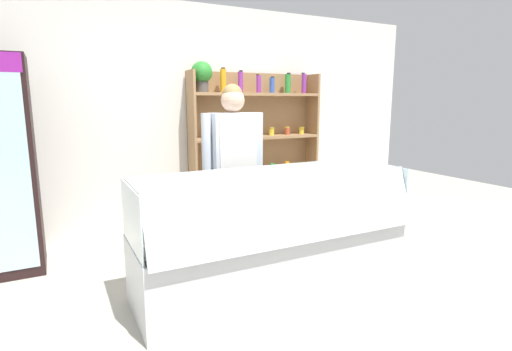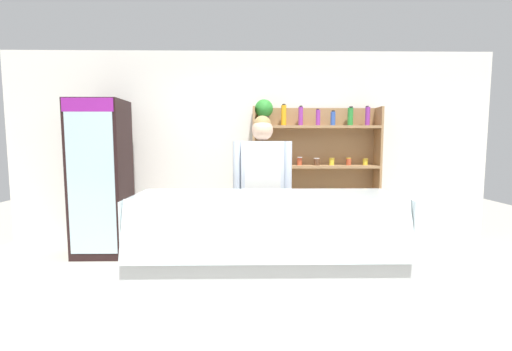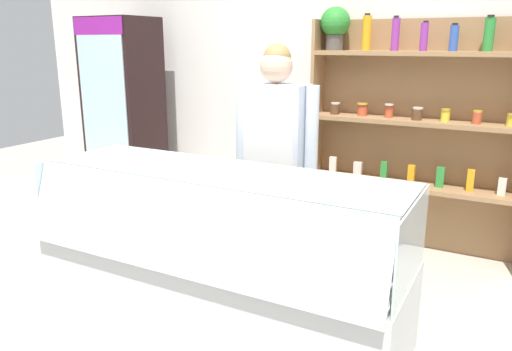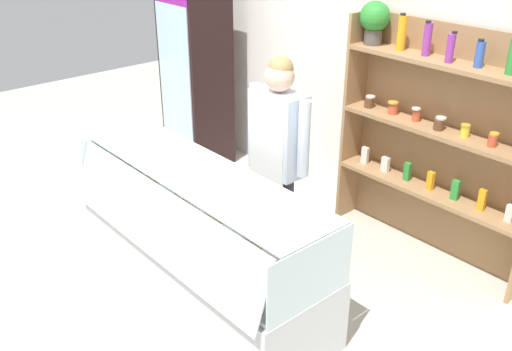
% 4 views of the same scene
% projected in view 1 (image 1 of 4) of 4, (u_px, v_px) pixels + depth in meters
% --- Properties ---
extents(ground_plane, '(12.00, 12.00, 0.00)m').
position_uv_depth(ground_plane, '(256.00, 292.00, 3.32)').
color(ground_plane, '#B7B2A3').
extents(back_wall, '(6.80, 0.10, 2.70)m').
position_uv_depth(back_wall, '(181.00, 119.00, 4.83)').
color(back_wall, white).
rests_on(back_wall, ground).
extents(shelving_unit, '(1.73, 0.29, 2.02)m').
position_uv_depth(shelving_unit, '(250.00, 136.00, 5.09)').
color(shelving_unit, '#9E754C').
rests_on(shelving_unit, ground).
extents(deli_display_case, '(2.26, 0.81, 1.01)m').
position_uv_depth(deli_display_case, '(273.00, 255.00, 3.32)').
color(deli_display_case, silver).
rests_on(deli_display_case, ground).
extents(shop_clerk, '(0.64, 0.25, 1.73)m').
position_uv_depth(shop_clerk, '(234.00, 157.00, 3.87)').
color(shop_clerk, '#2D2D38').
rests_on(shop_clerk, ground).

